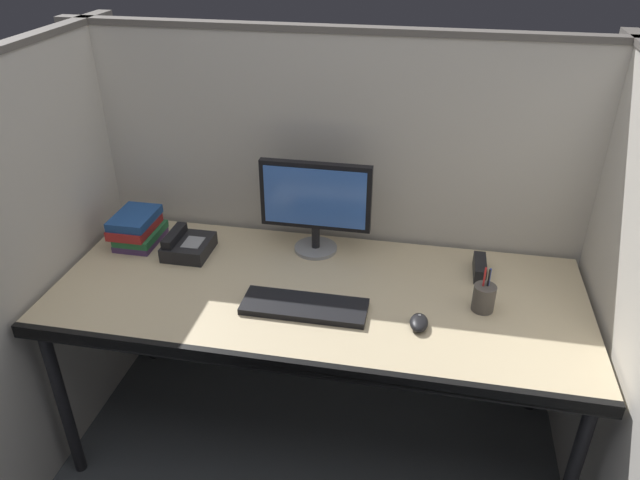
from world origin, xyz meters
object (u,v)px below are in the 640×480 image
desk_phone (187,246)px  desk (317,303)px  red_stapler (480,268)px  pen_cup (484,298)px  keyboard_main (304,307)px  computer_mouse (419,323)px  monitor_center (315,201)px  book_stack (137,228)px

desk_phone → desk: bearing=-17.0°
desk → red_stapler: (0.57, 0.23, 0.08)m
desk → desk_phone: bearing=163.0°
pen_cup → red_stapler: (-0.00, 0.22, -0.02)m
keyboard_main → pen_cup: (0.60, 0.12, 0.04)m
desk_phone → pen_cup: (1.13, -0.16, 0.02)m
desk → pen_cup: bearing=0.7°
keyboard_main → red_stapler: red_stapler is taller
desk → pen_cup: pen_cup is taller
computer_mouse → red_stapler: bearing=60.5°
monitor_center → computer_mouse: monitor_center is taller
book_stack → pen_cup: pen_cup is taller
book_stack → pen_cup: size_ratio=1.31×
desk → book_stack: book_stack is taller
pen_cup → keyboard_main: bearing=-169.1°
monitor_center → desk_phone: monitor_center is taller
book_stack → pen_cup: 1.38m
desk → pen_cup: (0.58, 0.01, 0.10)m
desk → monitor_center: bearing=102.1°
desk → desk_phone: size_ratio=10.00×
desk_phone → keyboard_main: bearing=-27.5°
red_stapler → desk_phone: bearing=-176.9°
monitor_center → desk: bearing=-77.9°
keyboard_main → desk_phone: size_ratio=2.26×
computer_mouse → pen_cup: pen_cup is taller
desk → keyboard_main: bearing=-101.1°
book_stack → computer_mouse: bearing=-16.6°
computer_mouse → desk_phone: desk_phone is taller
monitor_center → red_stapler: bearing=-5.2°
book_stack → desk_phone: 0.23m
desk → red_stapler: red_stapler is taller
monitor_center → pen_cup: bearing=-23.8°
computer_mouse → keyboard_main: bearing=176.6°
pen_cup → computer_mouse: bearing=-146.4°
computer_mouse → book_stack: book_stack is taller
pen_cup → red_stapler: 0.23m
book_stack → keyboard_main: bearing=-22.8°
keyboard_main → computer_mouse: size_ratio=4.48×
desk → desk_phone: 0.59m
keyboard_main → red_stapler: size_ratio=2.87×
computer_mouse → red_stapler: red_stapler is taller
desk_phone → computer_mouse: bearing=-18.1°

